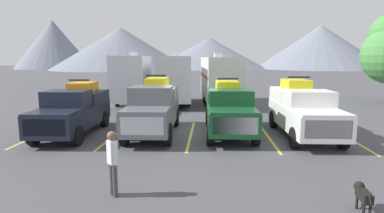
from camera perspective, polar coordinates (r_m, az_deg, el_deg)
ground_plane at (r=15.33m, az=-0.02°, el=-4.49°), size 240.00×240.00×0.00m
pickup_truck_a at (r=15.52m, az=-20.94°, el=-0.56°), size 2.19×5.30×2.53m
pickup_truck_b at (r=14.71m, az=-7.04°, el=-0.10°), size 2.18×5.55×2.75m
pickup_truck_c at (r=14.73m, az=6.83°, el=-0.33°), size 2.27×5.49×2.59m
pickup_truck_d at (r=15.07m, az=19.76°, el=-0.53°), size 2.27×5.56×2.69m
lot_stripe_a at (r=16.49m, az=-25.82°, el=-4.43°), size 0.12×5.50×0.01m
lot_stripe_b at (r=15.09m, az=-13.89°, el=-4.96°), size 0.12×5.50×0.01m
lot_stripe_c at (r=14.45m, az=-0.23°, el=-5.31°), size 0.12×5.50×0.01m
lot_stripe_d at (r=14.67m, az=13.83°, el=-5.36°), size 0.12×5.50×0.01m
lot_stripe_e at (r=15.72m, az=26.74°, el=-5.12°), size 0.12×5.50×0.01m
camper_trailer_a at (r=23.83m, az=-10.91°, el=5.29°), size 2.87×7.47×4.00m
camper_trailer_b at (r=23.51m, az=-3.34°, el=5.37°), size 2.98×7.89×3.98m
camper_trailer_c at (r=23.65m, az=5.13°, el=5.27°), size 3.08×8.90×3.89m
person_c at (r=8.32m, az=-14.43°, el=-9.37°), size 0.32×0.32×1.73m
dog at (r=8.51m, az=28.93°, el=-13.87°), size 0.27×0.82×0.64m
mountain_ridge at (r=100.43m, az=5.33°, el=10.55°), size 142.62×50.08×15.59m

